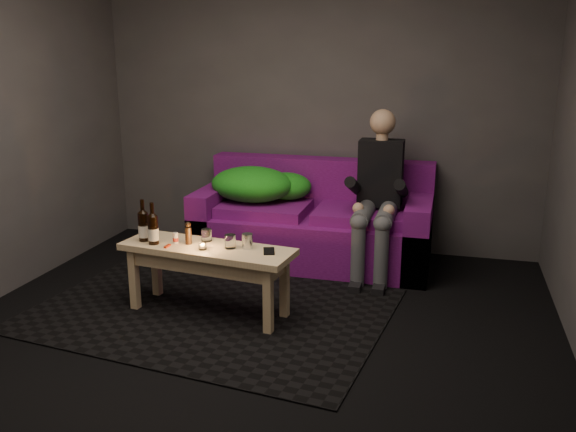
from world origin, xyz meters
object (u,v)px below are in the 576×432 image
person (378,191)px  coffee_table (207,258)px  beer_bottle_a (143,226)px  beer_bottle_b (153,229)px  sofa (314,226)px  steel_cup (248,241)px

person → coffee_table: 1.56m
beer_bottle_a → beer_bottle_b: bearing=-26.1°
sofa → beer_bottle_b: 1.62m
beer_bottle_b → steel_cup: beer_bottle_b is taller
person → steel_cup: (-0.73, -1.12, -0.14)m
beer_bottle_a → steel_cup: beer_bottle_a is taller
sofa → beer_bottle_b: size_ratio=6.79×
coffee_table → beer_bottle_b: beer_bottle_b is taller
person → coffee_table: bearing=-131.5°
coffee_table → beer_bottle_b: 0.43m
sofa → coffee_table: bearing=-109.2°
beer_bottle_a → steel_cup: 0.76m
person → steel_cup: size_ratio=13.05×
sofa → steel_cup: (-0.17, -1.29, 0.24)m
beer_bottle_b → steel_cup: size_ratio=2.88×
sofa → person: (0.56, -0.16, 0.38)m
person → beer_bottle_a: size_ratio=4.47×
sofa → steel_cup: bearing=-97.7°
person → coffee_table: size_ratio=1.07×
person → beer_bottle_b: size_ratio=4.53×
beer_bottle_b → person: bearing=40.7°
coffee_table → beer_bottle_b: bearing=-172.9°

